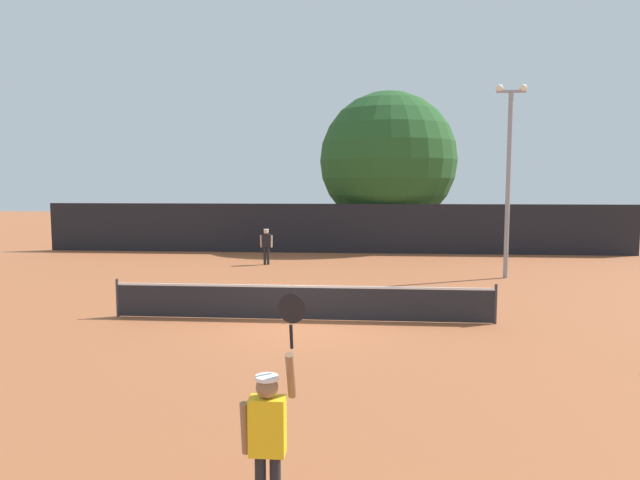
# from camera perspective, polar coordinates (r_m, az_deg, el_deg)

# --- Properties ---
(ground_plane) EXTENTS (120.00, 120.00, 0.00)m
(ground_plane) POSITION_cam_1_polar(r_m,az_deg,el_deg) (15.54, -1.90, -8.12)
(ground_plane) COLOR #9E5633
(tennis_net) EXTENTS (10.47, 0.08, 1.07)m
(tennis_net) POSITION_cam_1_polar(r_m,az_deg,el_deg) (15.43, -1.90, -6.27)
(tennis_net) COLOR #232328
(tennis_net) RESTS_ON ground
(perimeter_fence) EXTENTS (31.96, 0.12, 2.67)m
(perimeter_fence) POSITION_cam_1_polar(r_m,az_deg,el_deg) (30.47, 1.37, 1.18)
(perimeter_fence) COLOR black
(perimeter_fence) RESTS_ON ground
(player_serving) EXTENTS (0.67, 0.40, 2.55)m
(player_serving) POSITION_cam_1_polar(r_m,az_deg,el_deg) (6.28, -5.24, -18.47)
(player_serving) COLOR yellow
(player_serving) RESTS_ON ground
(player_receiving) EXTENTS (0.57, 0.24, 1.65)m
(player_receiving) POSITION_cam_1_polar(r_m,az_deg,el_deg) (26.10, -5.47, -0.30)
(player_receiving) COLOR black
(player_receiving) RESTS_ON ground
(tennis_ball) EXTENTS (0.07, 0.07, 0.07)m
(tennis_ball) POSITION_cam_1_polar(r_m,az_deg,el_deg) (16.42, 4.04, -7.26)
(tennis_ball) COLOR #CCE033
(tennis_ball) RESTS_ON ground
(light_pole) EXTENTS (1.18, 0.28, 7.55)m
(light_pole) POSITION_cam_1_polar(r_m,az_deg,el_deg) (23.31, 18.61, 6.91)
(light_pole) COLOR gray
(light_pole) RESTS_ON ground
(large_tree) EXTENTS (8.09, 8.09, 9.17)m
(large_tree) POSITION_cam_1_polar(r_m,az_deg,el_deg) (33.81, 6.92, 7.99)
(large_tree) COLOR brown
(large_tree) RESTS_ON ground
(parked_car_near) EXTENTS (2.04, 4.26, 1.69)m
(parked_car_near) POSITION_cam_1_polar(r_m,az_deg,el_deg) (36.82, 5.15, 1.05)
(parked_car_near) COLOR white
(parked_car_near) RESTS_ON ground
(parked_car_mid) EXTENTS (2.37, 4.39, 1.69)m
(parked_car_mid) POSITION_cam_1_polar(r_m,az_deg,el_deg) (37.66, 12.60, 1.04)
(parked_car_mid) COLOR red
(parked_car_mid) RESTS_ON ground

